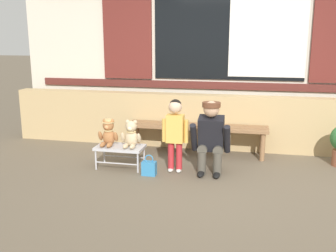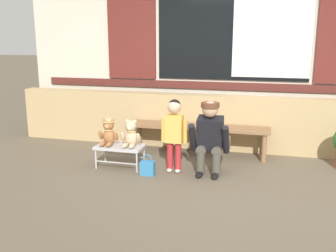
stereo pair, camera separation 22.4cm
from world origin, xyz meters
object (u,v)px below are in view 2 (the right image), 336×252
at_px(teddy_bear_with_hat, 109,132).
at_px(child_standing, 174,128).
at_px(adult_crouching, 211,137).
at_px(small_display_bench, 120,148).
at_px(handbag_on_ground, 148,168).
at_px(teddy_bear_plain, 131,134).
at_px(wooden_bench_long, 198,130).

bearing_deg(teddy_bear_with_hat, child_standing, -0.12).
bearing_deg(adult_crouching, small_display_bench, -177.27).
xyz_separation_m(adult_crouching, handbag_on_ground, (-0.76, -0.26, -0.38)).
relative_size(teddy_bear_plain, handbag_on_ground, 1.34).
bearing_deg(teddy_bear_with_hat, teddy_bear_plain, -0.13).
relative_size(adult_crouching, handbag_on_ground, 3.49).
distance_m(child_standing, adult_crouching, 0.48).
height_order(small_display_bench, teddy_bear_plain, teddy_bear_plain).
relative_size(wooden_bench_long, teddy_bear_plain, 5.78).
bearing_deg(small_display_bench, wooden_bench_long, 43.30).
relative_size(teddy_bear_plain, child_standing, 0.38).
bearing_deg(child_standing, teddy_bear_with_hat, 179.88).
distance_m(small_display_bench, handbag_on_ground, 0.53).
distance_m(teddy_bear_plain, adult_crouching, 1.06).
height_order(teddy_bear_with_hat, adult_crouching, adult_crouching).
distance_m(wooden_bench_long, adult_crouching, 0.86).
bearing_deg(handbag_on_ground, small_display_bench, 155.82).
relative_size(child_standing, handbag_on_ground, 3.52).
distance_m(small_display_bench, teddy_bear_with_hat, 0.26).
xyz_separation_m(teddy_bear_with_hat, child_standing, (0.91, -0.00, 0.12)).
height_order(small_display_bench, teddy_bear_with_hat, teddy_bear_with_hat).
bearing_deg(teddy_bear_plain, adult_crouching, 3.07).
distance_m(wooden_bench_long, teddy_bear_with_hat, 1.37).
distance_m(wooden_bench_long, small_display_bench, 1.25).
bearing_deg(small_display_bench, child_standing, 0.02).
xyz_separation_m(small_display_bench, child_standing, (0.75, 0.00, 0.33)).
relative_size(teddy_bear_with_hat, handbag_on_ground, 1.34).
bearing_deg(small_display_bench, handbag_on_ground, -24.18).
xyz_separation_m(teddy_bear_with_hat, handbag_on_ground, (0.62, -0.21, -0.38)).
relative_size(small_display_bench, adult_crouching, 0.67).
relative_size(wooden_bench_long, small_display_bench, 3.28).
distance_m(wooden_bench_long, handbag_on_ground, 1.19).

